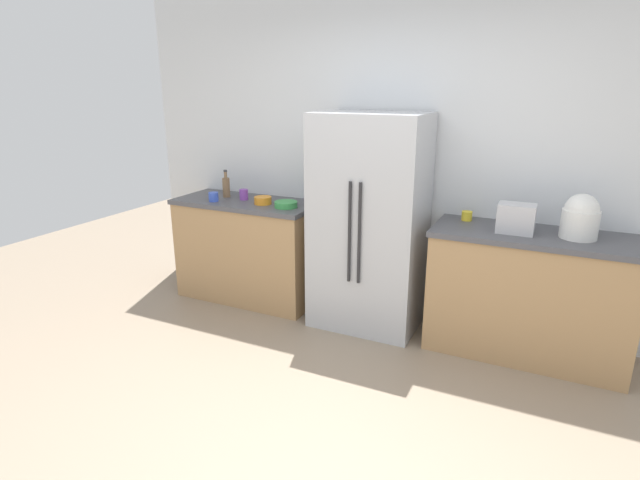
{
  "coord_description": "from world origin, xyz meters",
  "views": [
    {
      "loc": [
        1.19,
        -2.11,
        1.96
      ],
      "look_at": [
        -0.07,
        0.49,
        1.06
      ],
      "focal_mm": 28.45,
      "sensor_mm": 36.0,
      "label": 1
    }
  ],
  "objects_px": {
    "bowl_a": "(263,200)",
    "toaster": "(516,218)",
    "bowl_b": "(286,204)",
    "refrigerator": "(369,223)",
    "cup_c": "(244,194)",
    "bottle_a": "(226,187)",
    "cup_a": "(214,197)",
    "cup_b": "(467,216)",
    "rice_cooker": "(581,217)"
  },
  "relations": [
    {
      "from": "rice_cooker",
      "to": "cup_a",
      "type": "xyz_separation_m",
      "value": [
        -2.95,
        -0.16,
        -0.11
      ]
    },
    {
      "from": "cup_c",
      "to": "toaster",
      "type": "bearing_deg",
      "value": -1.46
    },
    {
      "from": "refrigerator",
      "to": "bowl_b",
      "type": "distance_m",
      "value": 0.75
    },
    {
      "from": "bottle_a",
      "to": "bowl_b",
      "type": "xyz_separation_m",
      "value": [
        0.7,
        -0.12,
        -0.07
      ]
    },
    {
      "from": "refrigerator",
      "to": "rice_cooker",
      "type": "distance_m",
      "value": 1.52
    },
    {
      "from": "cup_c",
      "to": "bowl_b",
      "type": "height_order",
      "value": "cup_c"
    },
    {
      "from": "toaster",
      "to": "bowl_b",
      "type": "bearing_deg",
      "value": -178.81
    },
    {
      "from": "bottle_a",
      "to": "cup_a",
      "type": "bearing_deg",
      "value": -89.15
    },
    {
      "from": "rice_cooker",
      "to": "bottle_a",
      "type": "bearing_deg",
      "value": 179.26
    },
    {
      "from": "cup_a",
      "to": "cup_c",
      "type": "distance_m",
      "value": 0.27
    },
    {
      "from": "toaster",
      "to": "refrigerator",
      "type": "bearing_deg",
      "value": 179.49
    },
    {
      "from": "toaster",
      "to": "bottle_a",
      "type": "relative_size",
      "value": 0.99
    },
    {
      "from": "cup_b",
      "to": "bowl_a",
      "type": "distance_m",
      "value": 1.73
    },
    {
      "from": "cup_c",
      "to": "bowl_b",
      "type": "relative_size",
      "value": 0.48
    },
    {
      "from": "refrigerator",
      "to": "cup_a",
      "type": "bearing_deg",
      "value": -174.98
    },
    {
      "from": "bowl_a",
      "to": "bowl_b",
      "type": "xyz_separation_m",
      "value": [
        0.24,
        -0.02,
        -0.01
      ]
    },
    {
      "from": "rice_cooker",
      "to": "cup_c",
      "type": "distance_m",
      "value": 2.74
    },
    {
      "from": "refrigerator",
      "to": "bowl_b",
      "type": "relative_size",
      "value": 8.88
    },
    {
      "from": "rice_cooker",
      "to": "cup_b",
      "type": "height_order",
      "value": "rice_cooker"
    },
    {
      "from": "bowl_a",
      "to": "toaster",
      "type": "bearing_deg",
      "value": 0.43
    },
    {
      "from": "refrigerator",
      "to": "cup_a",
      "type": "xyz_separation_m",
      "value": [
        -1.44,
        -0.13,
        0.11
      ]
    },
    {
      "from": "rice_cooker",
      "to": "bottle_a",
      "type": "xyz_separation_m",
      "value": [
        -2.95,
        0.04,
        -0.05
      ]
    },
    {
      "from": "toaster",
      "to": "cup_a",
      "type": "xyz_separation_m",
      "value": [
        -2.54,
        -0.12,
        -0.06
      ]
    },
    {
      "from": "toaster",
      "to": "bowl_b",
      "type": "xyz_separation_m",
      "value": [
        -1.84,
        -0.04,
        -0.08
      ]
    },
    {
      "from": "refrigerator",
      "to": "bowl_a",
      "type": "relative_size",
      "value": 11.43
    },
    {
      "from": "bowl_b",
      "to": "bottle_a",
      "type": "bearing_deg",
      "value": 170.11
    },
    {
      "from": "toaster",
      "to": "bottle_a",
      "type": "distance_m",
      "value": 2.55
    },
    {
      "from": "cup_b",
      "to": "bowl_a",
      "type": "height_order",
      "value": "cup_b"
    },
    {
      "from": "cup_c",
      "to": "bowl_b",
      "type": "distance_m",
      "value": 0.5
    },
    {
      "from": "rice_cooker",
      "to": "bowl_a",
      "type": "height_order",
      "value": "rice_cooker"
    },
    {
      "from": "refrigerator",
      "to": "rice_cooker",
      "type": "relative_size",
      "value": 5.67
    },
    {
      "from": "bowl_b",
      "to": "cup_a",
      "type": "bearing_deg",
      "value": -173.6
    },
    {
      "from": "cup_a",
      "to": "bowl_b",
      "type": "xyz_separation_m",
      "value": [
        0.7,
        0.08,
        -0.02
      ]
    },
    {
      "from": "rice_cooker",
      "to": "bowl_b",
      "type": "relative_size",
      "value": 1.57
    },
    {
      "from": "cup_b",
      "to": "refrigerator",
      "type": "bearing_deg",
      "value": -166.03
    },
    {
      "from": "cup_a",
      "to": "cup_c",
      "type": "xyz_separation_m",
      "value": [
        0.21,
        0.18,
        0.01
      ]
    },
    {
      "from": "refrigerator",
      "to": "cup_b",
      "type": "distance_m",
      "value": 0.76
    },
    {
      "from": "refrigerator",
      "to": "cup_c",
      "type": "height_order",
      "value": "refrigerator"
    },
    {
      "from": "bottle_a",
      "to": "cup_c",
      "type": "height_order",
      "value": "bottle_a"
    },
    {
      "from": "bottle_a",
      "to": "cup_b",
      "type": "relative_size",
      "value": 3.17
    },
    {
      "from": "refrigerator",
      "to": "toaster",
      "type": "bearing_deg",
      "value": -0.51
    },
    {
      "from": "bottle_a",
      "to": "cup_a",
      "type": "distance_m",
      "value": 0.21
    },
    {
      "from": "bottle_a",
      "to": "cup_b",
      "type": "height_order",
      "value": "bottle_a"
    },
    {
      "from": "cup_c",
      "to": "refrigerator",
      "type": "bearing_deg",
      "value": -2.32
    },
    {
      "from": "bowl_a",
      "to": "refrigerator",
      "type": "bearing_deg",
      "value": 1.48
    },
    {
      "from": "cup_a",
      "to": "bottle_a",
      "type": "bearing_deg",
      "value": 90.85
    },
    {
      "from": "bottle_a",
      "to": "bowl_a",
      "type": "bearing_deg",
      "value": -12.32
    },
    {
      "from": "toaster",
      "to": "rice_cooker",
      "type": "xyz_separation_m",
      "value": [
        0.4,
        0.05,
        0.04
      ]
    },
    {
      "from": "toaster",
      "to": "bottle_a",
      "type": "height_order",
      "value": "bottle_a"
    },
    {
      "from": "toaster",
      "to": "bowl_a",
      "type": "xyz_separation_m",
      "value": [
        -2.09,
        -0.02,
        -0.07
      ]
    }
  ]
}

